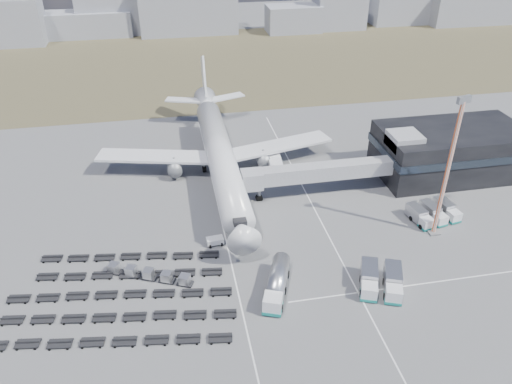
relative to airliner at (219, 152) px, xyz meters
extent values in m
plane|color=#565659|center=(0.00, -32.38, -5.29)|extent=(420.00, 420.00, 0.00)
cube|color=#46432A|center=(0.00, 77.62, -5.29)|extent=(420.00, 90.00, 0.01)
cube|color=silver|center=(-2.00, -27.38, -5.29)|extent=(0.25, 110.00, 0.01)
cube|color=silver|center=(16.00, -27.38, -5.29)|extent=(0.25, 110.00, 0.01)
cube|color=silver|center=(25.00, -40.38, -5.29)|extent=(40.00, 0.25, 0.01)
cube|color=black|center=(48.00, -8.38, -0.29)|extent=(30.00, 16.00, 10.00)
cube|color=#262D38|center=(48.00, -8.38, 0.91)|extent=(30.40, 16.40, 1.60)
cube|color=#939399|center=(36.00, -10.38, 4.21)|extent=(6.00, 6.00, 3.00)
cube|color=#939399|center=(18.10, -11.88, -0.19)|extent=(29.80, 3.00, 3.00)
cube|color=#939399|center=(4.70, -12.38, -0.19)|extent=(4.00, 3.60, 3.40)
cylinder|color=slate|center=(6.20, -11.88, -2.74)|extent=(0.70, 0.70, 5.10)
cylinder|color=black|center=(6.20, -11.88, -4.84)|extent=(1.40, 0.90, 1.40)
cylinder|color=silver|center=(0.00, -2.38, 0.01)|extent=(5.60, 48.00, 5.60)
cone|color=silver|center=(0.00, -28.88, 0.01)|extent=(5.60, 5.00, 5.60)
cone|color=silver|center=(0.00, 25.62, 0.81)|extent=(5.60, 8.00, 5.60)
cube|color=black|center=(0.00, -26.88, 0.81)|extent=(2.20, 2.00, 0.80)
cube|color=silver|center=(-13.00, 2.62, -1.19)|extent=(25.59, 11.38, 0.50)
cube|color=silver|center=(13.00, 2.62, -1.19)|extent=(25.59, 11.38, 0.50)
cylinder|color=slate|center=(-9.50, 0.62, -2.89)|extent=(3.00, 5.00, 3.00)
cylinder|color=slate|center=(9.50, 0.62, -2.89)|extent=(3.00, 5.00, 3.00)
cube|color=silver|center=(-5.50, 27.62, 1.21)|extent=(9.49, 5.63, 0.35)
cube|color=silver|center=(5.50, 27.62, 1.21)|extent=(9.49, 5.63, 0.35)
cube|color=silver|center=(0.00, 28.62, 6.51)|extent=(0.50, 9.06, 11.45)
cylinder|color=slate|center=(0.00, -23.38, -4.04)|extent=(0.50, 0.50, 2.50)
cylinder|color=slate|center=(-3.20, 1.62, -4.04)|extent=(0.60, 0.60, 2.50)
cylinder|color=slate|center=(3.20, 1.62, -4.04)|extent=(0.60, 0.60, 2.50)
cylinder|color=black|center=(0.00, -23.38, -4.79)|extent=(0.50, 1.20, 1.20)
cube|color=gray|center=(-45.83, 122.38, -0.42)|extent=(51.05, 12.00, 9.75)
cube|color=gray|center=(-15.62, 124.72, 2.65)|extent=(51.94, 12.00, 15.88)
cube|color=gray|center=(2.59, 118.94, 5.43)|extent=(39.17, 12.00, 21.44)
cube|color=gray|center=(45.49, 114.05, -0.04)|extent=(22.20, 12.00, 10.50)
cube|color=gray|center=(65.84, 115.80, 5.67)|extent=(21.09, 12.00, 21.93)
cube|color=gray|center=(107.37, 119.57, 0.73)|extent=(49.71, 12.00, 12.04)
cube|color=gray|center=(125.06, 112.98, 0.79)|extent=(36.63, 12.00, 12.16)
cube|color=silver|center=(2.34, -41.73, -3.69)|extent=(3.43, 3.43, 2.55)
cube|color=#157A72|center=(2.34, -41.73, -4.68)|extent=(3.58, 3.58, 0.55)
cylinder|color=#B3B3B8|center=(4.29, -36.67, -3.19)|extent=(5.57, 8.74, 2.77)
cube|color=slate|center=(4.29, -36.67, -4.46)|extent=(5.47, 8.70, 0.39)
cylinder|color=black|center=(3.69, -38.22, -4.74)|extent=(3.12, 2.17, 1.22)
cube|color=silver|center=(-4.00, -24.38, -4.62)|extent=(3.02, 1.89, 1.34)
cube|color=silver|center=(11.67, -1.28, -3.51)|extent=(3.23, 6.90, 3.13)
cube|color=#157A72|center=(11.67, -1.28, -4.79)|extent=(3.35, 7.02, 0.50)
cube|color=silver|center=(17.04, -41.76, -3.94)|extent=(3.06, 3.00, 2.29)
cube|color=#157A72|center=(17.04, -41.76, -4.82)|extent=(3.20, 3.14, 0.47)
cube|color=#B3B3B8|center=(18.35, -38.35, -3.52)|extent=(4.06, 5.37, 2.71)
cube|color=silver|center=(20.35, -43.03, -3.94)|extent=(3.06, 3.00, 2.29)
cube|color=#157A72|center=(20.35, -43.03, -4.82)|extent=(3.20, 3.14, 0.47)
cube|color=#B3B3B8|center=(21.66, -39.63, -3.52)|extent=(4.06, 5.37, 2.71)
cube|color=silver|center=(33.91, -26.85, -4.13)|extent=(2.35, 2.28, 1.96)
cube|color=#157A72|center=(33.91, -26.85, -4.89)|extent=(2.45, 2.38, 0.40)
cube|color=#B3B3B8|center=(33.38, -23.78, -3.78)|extent=(2.80, 4.40, 2.32)
cube|color=silver|center=(36.89, -26.34, -4.13)|extent=(2.35, 2.28, 1.96)
cube|color=#157A72|center=(36.89, -26.34, -4.89)|extent=(2.45, 2.38, 0.40)
cube|color=#B3B3B8|center=(36.37, -23.27, -3.78)|extent=(2.80, 4.40, 2.32)
cube|color=silver|center=(39.88, -25.83, -4.13)|extent=(2.35, 2.28, 1.96)
cube|color=#157A72|center=(39.88, -25.83, -4.89)|extent=(2.45, 2.38, 0.40)
cube|color=#B3B3B8|center=(39.35, -22.76, -3.78)|extent=(2.80, 4.40, 2.32)
cube|color=black|center=(-20.70, -28.67, -5.01)|extent=(2.83, 2.36, 0.17)
cube|color=#B3B3B8|center=(-20.70, -28.67, -4.22)|extent=(1.98, 1.98, 1.40)
cube|color=black|center=(-17.97, -29.90, -5.01)|extent=(2.83, 2.36, 0.17)
cube|color=#B3B3B8|center=(-17.97, -29.90, -4.22)|extent=(1.98, 1.98, 1.40)
cube|color=black|center=(-15.24, -31.13, -5.01)|extent=(2.83, 2.36, 0.17)
cube|color=#B3B3B8|center=(-15.24, -31.13, -4.22)|extent=(1.98, 1.98, 1.40)
cube|color=black|center=(-12.52, -32.36, -5.01)|extent=(2.83, 2.36, 0.17)
cube|color=#B3B3B8|center=(-12.52, -32.36, -4.22)|extent=(1.98, 1.98, 1.40)
cube|color=black|center=(-9.79, -33.59, -5.01)|extent=(2.83, 2.36, 0.17)
cube|color=#B3B3B8|center=(-9.79, -33.59, -4.22)|extent=(1.98, 1.98, 1.40)
cube|color=black|center=(-20.76, -43.34, -4.90)|extent=(34.39, 6.52, 0.78)
cube|color=black|center=(-20.12, -38.86, -4.90)|extent=(34.39, 6.52, 0.78)
cube|color=black|center=(-19.47, -34.38, -4.90)|extent=(34.39, 6.52, 0.78)
cube|color=black|center=(-18.82, -29.89, -4.90)|extent=(30.12, 5.91, 0.78)
cube|color=black|center=(-18.18, -25.41, -4.90)|extent=(30.12, 5.91, 0.78)
cylinder|color=#CF5021|center=(34.68, -28.30, 7.10)|extent=(0.69, 0.69, 24.78)
cube|color=slate|center=(34.68, -28.30, 19.79)|extent=(2.45, 1.13, 1.19)
cube|color=#565659|center=(34.68, -28.30, -5.14)|extent=(1.98, 1.98, 0.30)
camera|label=1|loc=(-9.90, -92.88, 47.77)|focal=35.00mm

